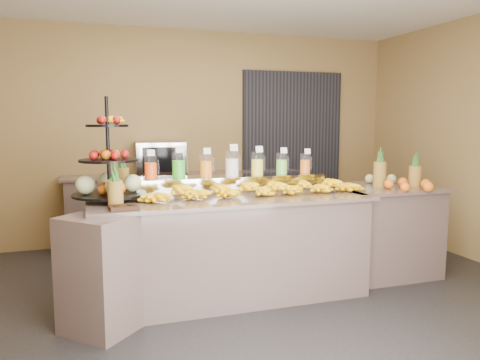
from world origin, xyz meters
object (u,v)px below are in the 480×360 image
condiment_caddy (124,208)px  right_fruit_pile (402,180)px  banana_heap (260,187)px  oven_warmer (160,158)px  pitcher_tray (232,183)px  fruit_stand (114,174)px

condiment_caddy → right_fruit_pile: 2.78m
banana_heap → right_fruit_pile: 1.53m
right_fruit_pile → oven_warmer: bearing=136.4°
pitcher_tray → oven_warmer: 1.73m
banana_heap → fruit_stand: fruit_stand is taller
right_fruit_pile → oven_warmer: 2.95m
oven_warmer → fruit_stand: bearing=-107.2°
fruit_stand → condiment_caddy: 0.53m
pitcher_tray → banana_heap: size_ratio=0.88×
fruit_stand → oven_warmer: (0.67, 1.84, -0.02)m
banana_heap → fruit_stand: bearing=172.1°
condiment_caddy → oven_warmer: bearing=74.8°
fruit_stand → condiment_caddy: bearing=-97.7°
pitcher_tray → fruit_stand: size_ratio=2.10×
condiment_caddy → fruit_stand: bearing=94.5°
banana_heap → condiment_caddy: banana_heap is taller
pitcher_tray → fruit_stand: (-1.12, -0.17, 0.15)m
pitcher_tray → condiment_caddy: pitcher_tray is taller
condiment_caddy → oven_warmer: size_ratio=0.35×
fruit_stand → right_fruit_pile: fruit_stand is taller
oven_warmer → right_fruit_pile: bearing=-40.6°
pitcher_tray → right_fruit_pile: bearing=-12.0°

